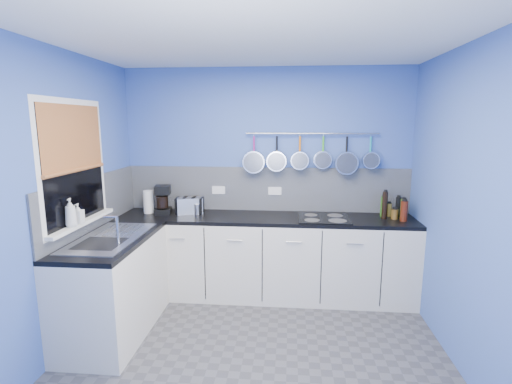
% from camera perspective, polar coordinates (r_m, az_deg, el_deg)
% --- Properties ---
extents(floor, '(3.20, 3.00, 0.02)m').
position_cam_1_polar(floor, '(3.39, -0.33, -23.92)').
color(floor, '#47474C').
rests_on(floor, ground).
extents(ceiling, '(3.20, 3.00, 0.02)m').
position_cam_1_polar(ceiling, '(2.86, -0.39, 22.64)').
color(ceiling, white).
rests_on(ceiling, ground).
extents(wall_back, '(3.20, 0.02, 2.50)m').
position_cam_1_polar(wall_back, '(4.35, 1.56, 1.80)').
color(wall_back, '#3F5DB2').
rests_on(wall_back, ground).
extents(wall_front, '(3.20, 0.02, 2.50)m').
position_cam_1_polar(wall_front, '(1.46, -6.30, -16.32)').
color(wall_front, '#3F5DB2').
rests_on(wall_front, ground).
extents(wall_left, '(0.02, 3.00, 2.50)m').
position_cam_1_polar(wall_left, '(3.43, -28.27, -1.85)').
color(wall_left, '#3F5DB2').
rests_on(wall_left, ground).
extents(wall_right, '(0.02, 3.00, 2.50)m').
position_cam_1_polar(wall_right, '(3.16, 30.15, -2.96)').
color(wall_right, '#3F5DB2').
rests_on(wall_right, ground).
extents(backsplash_back, '(3.20, 0.02, 0.50)m').
position_cam_1_polar(backsplash_back, '(4.35, 1.53, 0.46)').
color(backsplash_back, gray).
rests_on(backsplash_back, wall_back).
extents(backsplash_left, '(0.02, 1.80, 0.50)m').
position_cam_1_polar(backsplash_left, '(3.94, -23.12, -1.46)').
color(backsplash_left, gray).
rests_on(backsplash_left, wall_left).
extents(cabinet_run_back, '(3.20, 0.60, 0.86)m').
position_cam_1_polar(cabinet_run_back, '(4.26, 1.23, -9.81)').
color(cabinet_run_back, silver).
rests_on(cabinet_run_back, ground).
extents(worktop_back, '(3.20, 0.60, 0.04)m').
position_cam_1_polar(worktop_back, '(4.13, 1.26, -3.93)').
color(worktop_back, black).
rests_on(worktop_back, cabinet_run_back).
extents(cabinet_run_left, '(0.60, 1.20, 0.86)m').
position_cam_1_polar(cabinet_run_left, '(3.76, -20.54, -13.32)').
color(cabinet_run_left, silver).
rests_on(cabinet_run_left, ground).
extents(worktop_left, '(0.60, 1.20, 0.04)m').
position_cam_1_polar(worktop_left, '(3.61, -21.00, -6.76)').
color(worktop_left, black).
rests_on(worktop_left, cabinet_run_left).
extents(window_frame, '(0.01, 1.00, 1.10)m').
position_cam_1_polar(window_frame, '(3.61, -25.62, 3.78)').
color(window_frame, white).
rests_on(window_frame, wall_left).
extents(window_glass, '(0.01, 0.90, 1.00)m').
position_cam_1_polar(window_glass, '(3.61, -25.55, 3.78)').
color(window_glass, black).
rests_on(window_glass, wall_left).
extents(bamboo_blind, '(0.01, 0.90, 0.55)m').
position_cam_1_polar(bamboo_blind, '(3.59, -25.73, 7.35)').
color(bamboo_blind, '#B36C37').
rests_on(bamboo_blind, wall_left).
extents(window_sill, '(0.10, 0.98, 0.03)m').
position_cam_1_polar(window_sill, '(3.69, -24.66, -4.17)').
color(window_sill, white).
rests_on(window_sill, wall_left).
extents(sink_unit, '(0.50, 0.95, 0.01)m').
position_cam_1_polar(sink_unit, '(3.61, -21.02, -6.39)').
color(sink_unit, silver).
rests_on(sink_unit, worktop_left).
extents(mixer_tap, '(0.12, 0.08, 0.26)m').
position_cam_1_polar(mixer_tap, '(3.35, -20.04, -5.36)').
color(mixer_tap, silver).
rests_on(mixer_tap, worktop_left).
extents(socket_left, '(0.15, 0.01, 0.09)m').
position_cam_1_polar(socket_left, '(4.41, -5.63, 0.28)').
color(socket_left, white).
rests_on(socket_left, backsplash_back).
extents(socket_right, '(0.15, 0.01, 0.09)m').
position_cam_1_polar(socket_right, '(4.34, 2.84, 0.15)').
color(socket_right, white).
rests_on(socket_right, backsplash_back).
extents(pot_rail, '(1.45, 0.02, 0.02)m').
position_cam_1_polar(pot_rail, '(4.24, 8.37, 8.66)').
color(pot_rail, silver).
rests_on(pot_rail, wall_back).
extents(soap_bottle_a, '(0.11, 0.11, 0.24)m').
position_cam_1_polar(soap_bottle_a, '(3.49, -26.06, -2.80)').
color(soap_bottle_a, white).
rests_on(soap_bottle_a, window_sill).
extents(soap_bottle_b, '(0.08, 0.08, 0.17)m').
position_cam_1_polar(soap_bottle_b, '(3.59, -25.13, -2.94)').
color(soap_bottle_b, white).
rests_on(soap_bottle_b, window_sill).
extents(paper_towel, '(0.14, 0.14, 0.25)m').
position_cam_1_polar(paper_towel, '(4.41, -15.83, -1.43)').
color(paper_towel, white).
rests_on(paper_towel, worktop_back).
extents(coffee_maker, '(0.21, 0.23, 0.31)m').
position_cam_1_polar(coffee_maker, '(4.34, -13.85, -1.12)').
color(coffee_maker, black).
rests_on(coffee_maker, worktop_back).
extents(toaster, '(0.31, 0.24, 0.18)m').
position_cam_1_polar(toaster, '(4.30, -9.91, -2.00)').
color(toaster, silver).
rests_on(toaster, worktop_back).
extents(canister, '(0.10, 0.10, 0.12)m').
position_cam_1_polar(canister, '(4.25, -8.75, -2.52)').
color(canister, silver).
rests_on(canister, worktop_back).
extents(hob, '(0.54, 0.47, 0.01)m').
position_cam_1_polar(hob, '(4.07, 10.13, -3.92)').
color(hob, black).
rests_on(hob, worktop_back).
extents(pan_0, '(0.25, 0.09, 0.44)m').
position_cam_1_polar(pan_0, '(4.26, -0.30, 5.82)').
color(pan_0, silver).
rests_on(pan_0, pot_rail).
extents(pan_1, '(0.22, 0.10, 0.41)m').
position_cam_1_polar(pan_1, '(4.24, 3.13, 5.96)').
color(pan_1, silver).
rests_on(pan_1, pot_rail).
extents(pan_2, '(0.20, 0.12, 0.39)m').
position_cam_1_polar(pan_2, '(4.24, 6.58, 6.06)').
color(pan_2, silver).
rests_on(pan_2, pot_rail).
extents(pan_3, '(0.19, 0.06, 0.38)m').
position_cam_1_polar(pan_3, '(4.25, 10.03, 6.02)').
color(pan_3, silver).
rests_on(pan_3, pot_rail).
extents(pan_4, '(0.25, 0.09, 0.44)m').
position_cam_1_polar(pan_4, '(4.28, 13.41, 5.54)').
color(pan_4, silver).
rests_on(pan_4, pot_rail).
extents(pan_5, '(0.18, 0.11, 0.37)m').
position_cam_1_polar(pan_5, '(4.33, 16.78, 5.89)').
color(pan_5, silver).
rests_on(pan_5, pot_rail).
extents(condiment_0, '(0.06, 0.06, 0.21)m').
position_cam_1_polar(condiment_0, '(4.38, 20.56, -2.08)').
color(condiment_0, black).
rests_on(condiment_0, worktop_back).
extents(condiment_1, '(0.05, 0.05, 0.14)m').
position_cam_1_polar(condiment_1, '(4.35, 19.33, -2.55)').
color(condiment_1, olive).
rests_on(condiment_1, worktop_back).
extents(condiment_2, '(0.06, 0.06, 0.22)m').
position_cam_1_polar(condiment_2, '(4.31, 18.54, -2.10)').
color(condiment_2, '#265919').
rests_on(condiment_2, worktop_back).
extents(condiment_3, '(0.06, 0.06, 0.21)m').
position_cam_1_polar(condiment_3, '(4.26, 21.23, -2.45)').
color(condiment_3, '#3F721E').
rests_on(condiment_3, worktop_back).
extents(condiment_4, '(0.07, 0.07, 0.10)m').
position_cam_1_polar(condiment_4, '(4.26, 20.08, -3.14)').
color(condiment_4, brown).
rests_on(condiment_4, worktop_back).
extents(condiment_5, '(0.06, 0.06, 0.29)m').
position_cam_1_polar(condiment_5, '(4.21, 18.74, -1.90)').
color(condiment_5, black).
rests_on(condiment_5, worktop_back).
extents(condiment_6, '(0.07, 0.07, 0.21)m').
position_cam_1_polar(condiment_6, '(4.19, 21.31, -2.68)').
color(condiment_6, '#4C190C').
rests_on(condiment_6, worktop_back).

